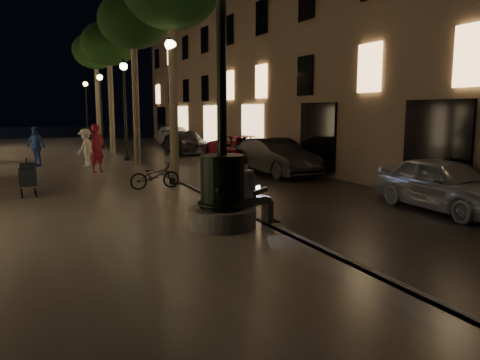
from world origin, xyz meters
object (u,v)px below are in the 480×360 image
tree_far (96,52)px  car_second (275,157)px  tree_third (109,45)px  car_third (243,151)px  car_fifth (175,137)px  bicycle (155,176)px  car_front (444,184)px  seated_man_laptop (249,190)px  pedestrian_white (86,147)px  tree_second (133,22)px  pedestrian_blue (36,146)px  lamp_curb_a (172,90)px  lamp_curb_d (86,102)px  fountain_lamppost (222,179)px  stroller (28,177)px  lamp_curb_b (125,97)px  pedestrian_red (97,148)px  lamp_curb_c (101,100)px  car_rear (186,142)px

tree_far → car_second: size_ratio=1.67×
tree_third → car_third: tree_third is taller
car_fifth → bicycle: 20.26m
car_front → seated_man_laptop: bearing=-177.5°
car_front → pedestrian_white: bearing=123.8°
tree_second → car_third: size_ratio=1.42×
car_front → car_second: size_ratio=0.91×
tree_third → car_second: size_ratio=1.60×
seated_man_laptop → bicycle: (-0.71, 5.29, -0.33)m
car_fifth → seated_man_laptop: bearing=-105.4°
tree_far → pedestrian_blue: (-4.09, -10.76, -5.37)m
seated_man_laptop → pedestrian_white: 12.71m
lamp_curb_a → lamp_curb_d: size_ratio=1.00×
fountain_lamppost → car_third: fountain_lamppost is taller
tree_second → pedestrian_blue: (-4.11, 1.24, -5.27)m
tree_second → stroller: bearing=-124.3°
lamp_curb_b → pedestrian_red: size_ratio=2.56×
lamp_curb_b → stroller: size_ratio=4.45×
lamp_curb_b → car_second: bearing=-52.6°
stroller → pedestrian_blue: size_ratio=0.63×
car_third → car_fifth: (0.68, 13.54, -0.02)m
stroller → pedestrian_red: (2.50, 4.59, 0.40)m
pedestrian_white → pedestrian_blue: size_ratio=0.94×
car_second → car_fifth: (0.74, 16.77, -0.04)m
car_front → lamp_curb_d: bearing=103.3°
tree_second → car_second: tree_second is taller
pedestrian_blue → pedestrian_white: bearing=32.7°
tree_second → tree_third: size_ratio=1.03×
lamp_curb_c → car_third: size_ratio=0.93×
car_front → pedestrian_red: (-7.36, 10.10, 0.44)m
tree_far → pedestrian_blue: bearing=-110.8°
pedestrian_white → car_front: bearing=72.2°
car_second → car_third: (0.06, 3.23, -0.02)m
car_fifth → pedestrian_red: pedestrian_red is taller
lamp_curb_b → pedestrian_blue: lamp_curb_b is taller
lamp_curb_d → stroller: size_ratio=4.45×
pedestrian_red → car_front: bearing=-90.3°
seated_man_laptop → tree_second: (0.19, 12.00, 5.39)m
bicycle → car_third: bearing=-46.6°
car_third → fountain_lamppost: bearing=-113.3°
lamp_curb_c → bicycle: (-0.79, -16.71, -2.63)m
car_rear → lamp_curb_d: bearing=110.1°
lamp_curb_a → car_fifth: bearing=73.5°
lamp_curb_b → car_fifth: lamp_curb_b is taller
lamp_curb_a → car_second: bearing=20.4°
stroller → lamp_curb_b: bearing=60.6°
fountain_lamppost → lamp_curb_d: fountain_lamppost is taller
stroller → tree_third: bearing=68.5°
stroller → lamp_curb_c: bearing=72.9°
car_third → car_fifth: car_third is taller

